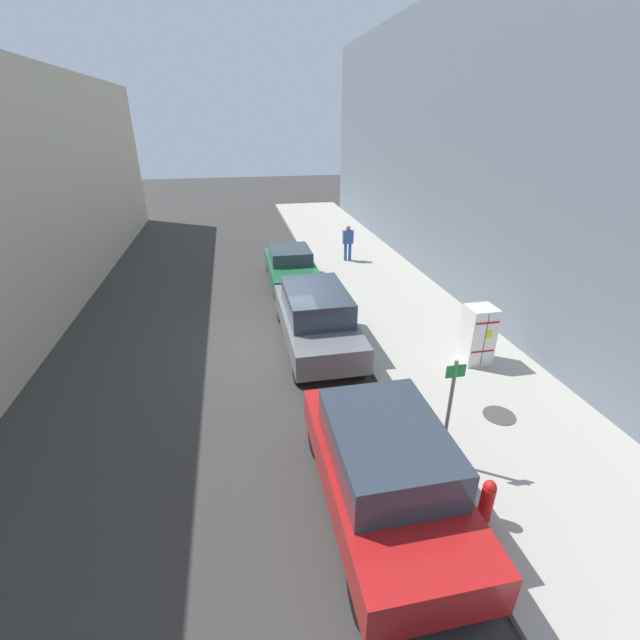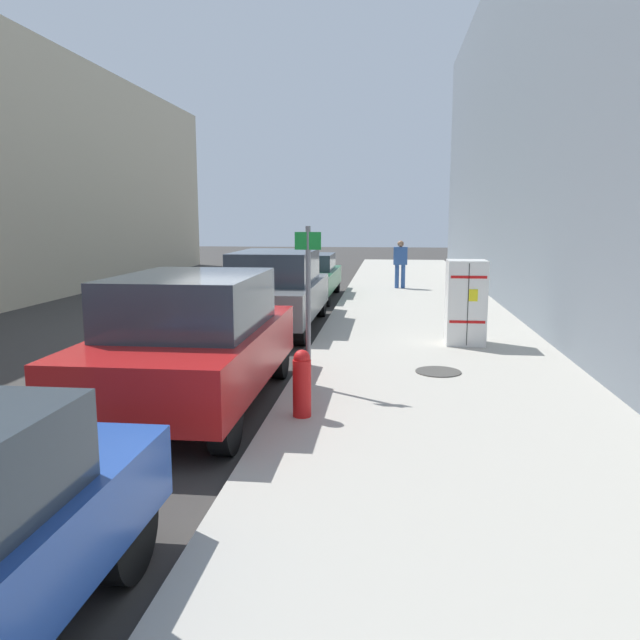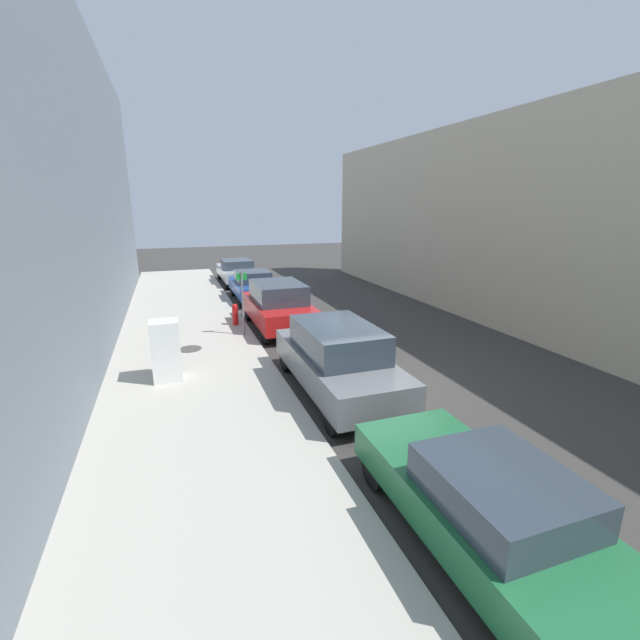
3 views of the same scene
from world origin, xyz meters
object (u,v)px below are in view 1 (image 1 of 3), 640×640
at_px(parked_suv_gray, 316,317).
at_px(parked_suv_red, 385,468).
at_px(fire_hydrant, 487,500).
at_px(street_sign_post, 449,407).
at_px(parked_sedan_green, 291,266).
at_px(discarded_refrigerator, 478,335).
at_px(pedestrian_walking_far, 348,241).

relative_size(parked_suv_gray, parked_suv_red, 1.10).
height_order(fire_hydrant, parked_suv_red, parked_suv_red).
distance_m(street_sign_post, parked_sedan_green, 10.81).
height_order(discarded_refrigerator, street_sign_post, street_sign_post).
xyz_separation_m(discarded_refrigerator, parked_suv_gray, (3.98, -1.96, -0.02)).
xyz_separation_m(fire_hydrant, parked_suv_gray, (1.53, -6.63, 0.36)).
distance_m(discarded_refrigerator, parked_suv_gray, 4.43).
xyz_separation_m(parked_sedan_green, parked_suv_gray, (0.00, 5.41, 0.19)).
bearing_deg(parked_sedan_green, street_sign_post, 97.64).
distance_m(street_sign_post, parked_suv_gray, 5.50).
bearing_deg(parked_suv_gray, parked_sedan_green, -90.00).
bearing_deg(parked_suv_red, parked_suv_gray, -90.00).
bearing_deg(parked_suv_gray, street_sign_post, 105.17).
relative_size(pedestrian_walking_far, parked_suv_gray, 0.33).
xyz_separation_m(discarded_refrigerator, fire_hydrant, (2.44, 4.67, -0.37)).
relative_size(fire_hydrant, pedestrian_walking_far, 0.51).
bearing_deg(parked_suv_red, fire_hydrant, 157.33).
relative_size(fire_hydrant, parked_sedan_green, 0.18).
height_order(pedestrian_walking_far, parked_suv_gray, parked_suv_gray).
xyz_separation_m(parked_sedan_green, parked_suv_red, (-0.00, 11.40, 0.20)).
xyz_separation_m(street_sign_post, parked_suv_red, (1.43, 0.71, -0.48)).
xyz_separation_m(street_sign_post, fire_hydrant, (-0.10, 1.35, -0.85)).
bearing_deg(parked_suv_gray, fire_hydrant, 103.00).
distance_m(discarded_refrigerator, fire_hydrant, 5.29).
height_order(parked_sedan_green, parked_suv_gray, parked_suv_gray).
xyz_separation_m(pedestrian_walking_far, parked_suv_gray, (2.90, 7.46, -0.14)).
bearing_deg(parked_suv_red, discarded_refrigerator, -134.59).
relative_size(street_sign_post, parked_suv_gray, 0.46).
height_order(pedestrian_walking_far, parked_sedan_green, pedestrian_walking_far).
bearing_deg(discarded_refrigerator, street_sign_post, 52.62).
relative_size(parked_sedan_green, parked_suv_red, 1.03).
xyz_separation_m(discarded_refrigerator, pedestrian_walking_far, (1.08, -9.42, 0.13)).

